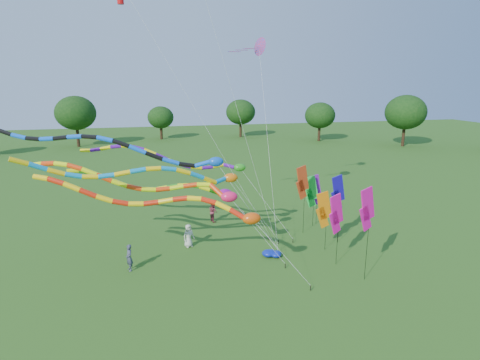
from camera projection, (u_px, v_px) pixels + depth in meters
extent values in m
plane|color=#265717|center=(257.00, 287.00, 21.72)|extent=(160.00, 160.00, 0.00)
cylinder|color=#382314|center=(407.00, 134.00, 71.05)|extent=(0.50, 0.50, 3.08)
ellipsoid|color=#10340E|center=(409.00, 111.00, 70.07)|extent=(6.51, 6.51, 5.53)
cylinder|color=#382314|center=(319.00, 134.00, 74.63)|extent=(0.50, 0.50, 2.43)
ellipsoid|color=#10340E|center=(320.00, 116.00, 73.86)|extent=(5.14, 5.14, 4.37)
cylinder|color=#382314|center=(241.00, 131.00, 76.90)|extent=(0.50, 0.50, 2.66)
ellipsoid|color=#10340E|center=(241.00, 113.00, 76.06)|extent=(5.62, 5.62, 4.77)
cylinder|color=#382314|center=(164.00, 137.00, 69.80)|extent=(0.50, 0.50, 2.54)
ellipsoid|color=#10340E|center=(164.00, 118.00, 68.99)|extent=(5.36, 5.36, 4.56)
cylinder|color=#382314|center=(81.00, 142.00, 64.74)|extent=(0.50, 0.50, 2.37)
ellipsoid|color=#10340E|center=(80.00, 123.00, 63.99)|extent=(5.01, 5.01, 4.26)
cylinder|color=black|center=(311.00, 288.00, 21.38)|extent=(0.05, 0.05, 0.30)
cylinder|color=silver|center=(282.00, 253.00, 21.04)|extent=(0.02, 0.02, 4.88)
ellipsoid|color=#DB4B0B|center=(252.00, 218.00, 20.73)|extent=(0.98, 0.63, 0.63)
cylinder|color=red|center=(238.00, 214.00, 20.84)|extent=(0.28, 0.28, 0.89)
cylinder|color=yellow|center=(223.00, 206.00, 21.00)|extent=(0.28, 0.28, 0.85)
cylinder|color=red|center=(209.00, 201.00, 21.15)|extent=(0.28, 0.28, 0.80)
cylinder|color=yellow|center=(195.00, 199.00, 21.29)|extent=(0.28, 0.28, 0.78)
cylinder|color=red|center=(180.00, 199.00, 21.39)|extent=(0.28, 0.28, 0.78)
cylinder|color=yellow|center=(166.00, 201.00, 21.44)|extent=(0.28, 0.28, 0.79)
cylinder|color=red|center=(151.00, 203.00, 21.43)|extent=(0.28, 0.28, 0.79)
cylinder|color=yellow|center=(136.00, 204.00, 21.35)|extent=(0.28, 0.28, 0.80)
cylinder|color=red|center=(121.00, 203.00, 21.22)|extent=(0.28, 0.28, 0.82)
cylinder|color=yellow|center=(104.00, 199.00, 21.04)|extent=(0.28, 0.28, 0.86)
cylinder|color=red|center=(88.00, 193.00, 20.85)|extent=(0.28, 0.28, 0.88)
cylinder|color=yellow|center=(72.00, 187.00, 20.70)|extent=(0.28, 0.28, 0.86)
cylinder|color=red|center=(56.00, 181.00, 20.62)|extent=(0.28, 0.28, 0.82)
cylinder|color=yellow|center=(41.00, 178.00, 20.64)|extent=(0.28, 0.28, 0.79)
cylinder|color=black|center=(285.00, 266.00, 23.91)|extent=(0.05, 0.05, 0.30)
cylinder|color=silver|center=(258.00, 231.00, 23.50)|extent=(0.02, 0.02, 5.29)
ellipsoid|color=#F71B58|center=(229.00, 197.00, 23.11)|extent=(0.98, 0.63, 0.63)
cylinder|color=#F33C0C|center=(217.00, 191.00, 23.35)|extent=(0.29, 0.29, 1.11)
cylinder|color=#E3F30C|center=(204.00, 185.00, 23.60)|extent=(0.29, 0.29, 0.80)
cylinder|color=#F33C0C|center=(190.00, 185.00, 23.67)|extent=(0.29, 0.29, 0.81)
cylinder|color=#E3F30C|center=(177.00, 187.00, 23.67)|extent=(0.29, 0.29, 0.82)
cylinder|color=#F33C0C|center=(163.00, 189.00, 23.62)|extent=(0.29, 0.29, 0.82)
cylinder|color=#E3F30C|center=(149.00, 189.00, 23.51)|extent=(0.29, 0.29, 0.83)
cylinder|color=#F33C0C|center=(134.00, 188.00, 23.34)|extent=(0.29, 0.29, 0.85)
cylinder|color=#E3F30C|center=(119.00, 184.00, 23.15)|extent=(0.29, 0.29, 0.89)
cylinder|color=#F33C0C|center=(104.00, 178.00, 22.96)|extent=(0.29, 0.29, 0.90)
cylinder|color=#E3F30C|center=(89.00, 172.00, 22.83)|extent=(0.29, 0.29, 0.87)
cylinder|color=#F33C0C|center=(75.00, 167.00, 22.77)|extent=(0.29, 0.29, 0.83)
cylinder|color=#E3F30C|center=(61.00, 164.00, 22.82)|extent=(0.29, 0.29, 0.81)
cylinder|color=#F33C0C|center=(49.00, 164.00, 22.96)|extent=(0.29, 0.29, 0.81)
cylinder|color=#E3F30C|center=(37.00, 164.00, 23.18)|extent=(0.29, 0.29, 0.83)
cylinder|color=black|center=(293.00, 241.00, 27.63)|extent=(0.05, 0.05, 0.30)
cylinder|color=silver|center=(267.00, 204.00, 26.95)|extent=(0.02, 0.02, 6.26)
ellipsoid|color=#29961B|center=(240.00, 167.00, 26.29)|extent=(0.80, 0.51, 0.51)
cylinder|color=#570D99|center=(229.00, 166.00, 26.49)|extent=(0.23, 0.23, 0.86)
cylinder|color=yellow|center=(218.00, 166.00, 26.63)|extent=(0.23, 0.23, 0.74)
cylinder|color=#570D99|center=(207.00, 167.00, 26.49)|extent=(0.23, 0.23, 0.74)
cylinder|color=yellow|center=(196.00, 168.00, 26.28)|extent=(0.23, 0.23, 0.75)
cylinder|color=#570D99|center=(185.00, 166.00, 26.04)|extent=(0.23, 0.23, 0.78)
cylinder|color=yellow|center=(173.00, 162.00, 25.79)|extent=(0.23, 0.23, 0.81)
cylinder|color=#570D99|center=(162.00, 157.00, 25.56)|extent=(0.23, 0.23, 0.81)
cylinder|color=yellow|center=(150.00, 152.00, 25.39)|extent=(0.23, 0.23, 0.78)
cylinder|color=#570D99|center=(138.00, 148.00, 25.31)|extent=(0.23, 0.23, 0.74)
cylinder|color=yellow|center=(127.00, 146.00, 25.33)|extent=(0.23, 0.23, 0.72)
cylinder|color=#570D99|center=(116.00, 146.00, 25.44)|extent=(0.23, 0.23, 0.74)
cylinder|color=yellow|center=(106.00, 148.00, 25.61)|extent=(0.23, 0.23, 0.75)
cylinder|color=#570D99|center=(96.00, 150.00, 25.82)|extent=(0.23, 0.23, 0.75)
cylinder|color=yellow|center=(86.00, 150.00, 26.01)|extent=(0.23, 0.23, 0.74)
cylinder|color=black|center=(279.00, 253.00, 25.69)|extent=(0.05, 0.05, 0.30)
cylinder|color=silver|center=(248.00, 208.00, 24.99)|extent=(0.02, 0.02, 7.03)
ellipsoid|color=blue|center=(216.00, 162.00, 24.33)|extent=(0.93, 0.60, 0.60)
cylinder|color=blue|center=(203.00, 164.00, 24.41)|extent=(0.27, 0.27, 0.99)
cylinder|color=black|center=(187.00, 165.00, 24.37)|extent=(0.27, 0.27, 0.98)
cylinder|color=blue|center=(171.00, 161.00, 24.15)|extent=(0.27, 0.27, 1.01)
cylinder|color=black|center=(154.00, 156.00, 23.94)|extent=(0.27, 0.27, 1.04)
cylinder|color=blue|center=(138.00, 150.00, 23.76)|extent=(0.27, 0.27, 1.03)
cylinder|color=black|center=(121.00, 144.00, 23.66)|extent=(0.27, 0.27, 1.00)
cylinder|color=blue|center=(105.00, 139.00, 23.64)|extent=(0.27, 0.27, 0.97)
cylinder|color=black|center=(90.00, 137.00, 23.73)|extent=(0.27, 0.27, 0.96)
cylinder|color=blue|center=(75.00, 137.00, 23.90)|extent=(0.27, 0.27, 0.97)
cylinder|color=black|center=(61.00, 138.00, 24.12)|extent=(0.27, 0.27, 0.97)
cylinder|color=blue|center=(47.00, 139.00, 24.35)|extent=(0.27, 0.27, 0.97)
cylinder|color=black|center=(33.00, 139.00, 24.55)|extent=(0.27, 0.27, 0.96)
cylinder|color=blue|center=(19.00, 136.00, 24.69)|extent=(0.27, 0.27, 0.97)
cylinder|color=black|center=(4.00, 132.00, 24.74)|extent=(0.27, 0.27, 1.00)
cylinder|color=black|center=(278.00, 242.00, 27.46)|extent=(0.05, 0.05, 0.30)
cylinder|color=silver|center=(256.00, 211.00, 26.11)|extent=(0.02, 0.02, 5.96)
ellipsoid|color=orange|center=(231.00, 178.00, 24.78)|extent=(0.91, 0.59, 0.59)
cylinder|color=#0B86C5|center=(221.00, 180.00, 24.30)|extent=(0.26, 0.26, 0.91)
cylinder|color=yellow|center=(210.00, 180.00, 23.70)|extent=(0.26, 0.26, 0.91)
cylinder|color=#0B86C5|center=(197.00, 176.00, 23.20)|extent=(0.26, 0.26, 0.90)
cylinder|color=yellow|center=(183.00, 171.00, 22.77)|extent=(0.26, 0.26, 0.86)
cylinder|color=#0B86C5|center=(169.00, 169.00, 22.43)|extent=(0.26, 0.26, 0.83)
cylinder|color=yellow|center=(153.00, 169.00, 22.18)|extent=(0.26, 0.26, 0.83)
cylinder|color=#0B86C5|center=(138.00, 170.00, 22.00)|extent=(0.26, 0.26, 0.84)
cylinder|color=yellow|center=(122.00, 173.00, 21.86)|extent=(0.26, 0.26, 0.85)
cylinder|color=#0B86C5|center=(107.00, 176.00, 21.70)|extent=(0.26, 0.26, 0.84)
cylinder|color=yellow|center=(90.00, 177.00, 21.51)|extent=(0.26, 0.26, 0.83)
cylinder|color=#0B86C5|center=(74.00, 175.00, 21.24)|extent=(0.26, 0.26, 0.85)
cylinder|color=yellow|center=(56.00, 172.00, 20.89)|extent=(0.26, 0.26, 0.88)
cylinder|color=#0B86C5|center=(38.00, 167.00, 20.45)|extent=(0.26, 0.26, 0.90)
cylinder|color=yellow|center=(19.00, 162.00, 19.96)|extent=(0.26, 0.26, 0.89)
cylinder|color=black|center=(268.00, 238.00, 28.08)|extent=(0.05, 0.05, 0.30)
cylinder|color=silver|center=(247.00, 215.00, 27.43)|extent=(0.02, 0.02, 4.48)
ellipsoid|color=#9A0E95|center=(225.00, 193.00, 26.81)|extent=(0.96, 0.61, 0.61)
cylinder|color=#289714|center=(215.00, 192.00, 26.40)|extent=(0.28, 0.28, 0.98)
cylinder|color=#FDFE0D|center=(204.00, 188.00, 25.99)|extent=(0.28, 0.28, 0.72)
cylinder|color=#289714|center=(194.00, 186.00, 25.94)|extent=(0.28, 0.28, 0.70)
cylinder|color=#FDFE0D|center=(183.00, 185.00, 25.98)|extent=(0.28, 0.28, 0.70)
cylinder|color=#289714|center=(173.00, 186.00, 26.08)|extent=(0.28, 0.28, 0.72)
cylinder|color=#FDFE0D|center=(162.00, 188.00, 26.20)|extent=(0.28, 0.28, 0.72)
cylinder|color=#289714|center=(152.00, 189.00, 26.30)|extent=(0.28, 0.28, 0.70)
cylinder|color=#FDFE0D|center=(142.00, 189.00, 26.34)|extent=(0.28, 0.28, 0.69)
cylinder|color=#289714|center=(131.00, 187.00, 26.29)|extent=(0.28, 0.28, 0.72)
cylinder|color=#FDFE0D|center=(120.00, 183.00, 26.15)|extent=(0.28, 0.28, 0.75)
cylinder|color=#289714|center=(109.00, 179.00, 25.93)|extent=(0.28, 0.28, 0.77)
cylinder|color=#FDFE0D|center=(97.00, 174.00, 25.64)|extent=(0.28, 0.28, 0.76)
cylinder|color=#289714|center=(85.00, 172.00, 25.34)|extent=(0.28, 0.28, 0.73)
cylinder|color=#FDFE0D|center=(73.00, 171.00, 25.03)|extent=(0.28, 0.28, 0.71)
cylinder|color=black|center=(278.00, 251.00, 26.01)|extent=(0.04, 0.04, 0.30)
cylinder|color=silver|center=(205.00, 126.00, 23.78)|extent=(0.01, 0.01, 18.42)
cylinder|color=black|center=(278.00, 251.00, 26.01)|extent=(0.04, 0.04, 0.30)
cylinder|color=silver|center=(221.00, 53.00, 21.49)|extent=(0.01, 0.01, 25.24)
cylinder|color=black|center=(278.00, 251.00, 26.01)|extent=(0.04, 0.04, 0.30)
cylinder|color=silver|center=(268.00, 143.00, 27.15)|extent=(0.01, 0.01, 14.17)
cone|color=purple|center=(259.00, 46.00, 28.33)|extent=(1.59, 1.65, 1.45)
cube|color=purple|center=(249.00, 48.00, 28.22)|extent=(0.90, 0.12, 0.04)
cube|color=purple|center=(242.00, 50.00, 28.13)|extent=(0.90, 0.12, 0.04)
cube|color=purple|center=(234.00, 52.00, 28.04)|extent=(0.90, 0.12, 0.04)
cylinder|color=black|center=(317.00, 201.00, 30.97)|extent=(0.02, 0.02, 3.62)
cube|color=purple|center=(315.00, 187.00, 30.60)|extent=(1.16, 0.23, 1.93)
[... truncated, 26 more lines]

